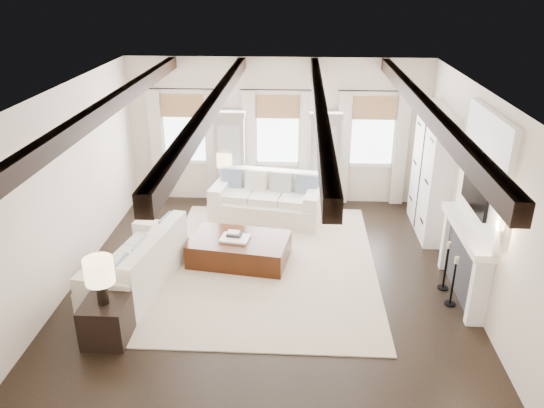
# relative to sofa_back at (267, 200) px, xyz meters

# --- Properties ---
(ground) EXTENTS (7.50, 7.50, 0.00)m
(ground) POSITION_rel_sofa_back_xyz_m (0.18, -2.76, -0.39)
(ground) COLOR black
(ground) RESTS_ON ground
(room_shell) EXTENTS (6.54, 7.54, 3.22)m
(room_shell) POSITION_rel_sofa_back_xyz_m (0.92, -1.87, 1.50)
(room_shell) COLOR #F1E1CD
(room_shell) RESTS_ON ground
(area_rug) EXTENTS (3.74, 4.89, 0.02)m
(area_rug) POSITION_rel_sofa_back_xyz_m (0.17, -1.99, -0.38)
(area_rug) COLOR beige
(area_rug) RESTS_ON ground
(sofa_back) EXTENTS (2.41, 1.40, 0.97)m
(sofa_back) POSITION_rel_sofa_back_xyz_m (0.00, 0.00, 0.00)
(sofa_back) COLOR white
(sofa_back) RESTS_ON ground
(sofa_left) EXTENTS (1.37, 2.34, 0.94)m
(sofa_left) POSITION_rel_sofa_back_xyz_m (-1.93, -2.79, -0.01)
(sofa_left) COLOR white
(sofa_left) RESTS_ON ground
(ottoman) EXTENTS (1.86, 1.32, 0.45)m
(ottoman) POSITION_rel_sofa_back_xyz_m (-0.38, -1.89, -0.16)
(ottoman) COLOR black
(ottoman) RESTS_ON ground
(tray) EXTENTS (0.55, 0.45, 0.04)m
(tray) POSITION_rel_sofa_back_xyz_m (-0.45, -1.92, 0.08)
(tray) COLOR white
(tray) RESTS_ON ottoman
(book_lower) EXTENTS (0.29, 0.24, 0.04)m
(book_lower) POSITION_rel_sofa_back_xyz_m (-0.47, -1.85, 0.12)
(book_lower) COLOR #262628
(book_lower) RESTS_ON tray
(book_upper) EXTENTS (0.24, 0.20, 0.03)m
(book_upper) POSITION_rel_sofa_back_xyz_m (-0.49, -1.84, 0.16)
(book_upper) COLOR beige
(book_upper) RESTS_ON book_lower
(side_table_front) EXTENTS (0.62, 0.62, 0.62)m
(side_table_front) POSITION_rel_sofa_back_xyz_m (-1.99, -4.23, -0.08)
(side_table_front) COLOR black
(side_table_front) RESTS_ON ground
(lamp_front) EXTENTS (0.40, 0.40, 0.69)m
(lamp_front) POSITION_rel_sofa_back_xyz_m (-1.99, -4.23, 0.70)
(lamp_front) COLOR black
(lamp_front) RESTS_ON side_table_front
(side_table_back) EXTENTS (0.40, 0.40, 0.60)m
(side_table_back) POSITION_rel_sofa_back_xyz_m (-0.96, 0.63, -0.09)
(side_table_back) COLOR black
(side_table_back) RESTS_ON ground
(lamp_back) EXTENTS (0.36, 0.36, 0.62)m
(lamp_back) POSITION_rel_sofa_back_xyz_m (-0.96, 0.63, 0.64)
(lamp_back) COLOR black
(lamp_back) RESTS_ON side_table_back
(candlestick_near) EXTENTS (0.17, 0.17, 0.85)m
(candlestick_near) POSITION_rel_sofa_back_xyz_m (3.08, -3.09, -0.04)
(candlestick_near) COLOR black
(candlestick_near) RESTS_ON ground
(candlestick_far) EXTENTS (0.18, 0.18, 0.86)m
(candlestick_far) POSITION_rel_sofa_back_xyz_m (3.08, -2.62, -0.03)
(candlestick_far) COLOR black
(candlestick_far) RESTS_ON ground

